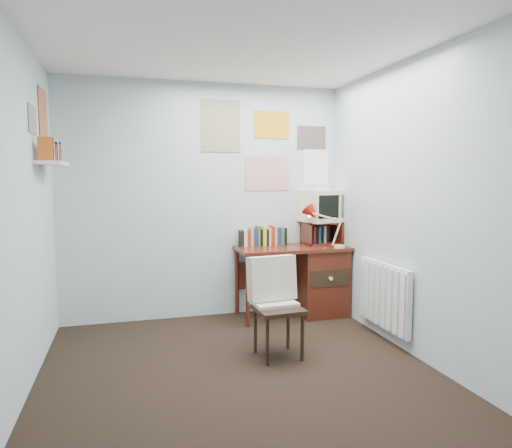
# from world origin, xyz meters

# --- Properties ---
(ground) EXTENTS (3.50, 3.50, 0.00)m
(ground) POSITION_xyz_m (0.00, 0.00, 0.00)
(ground) COLOR black
(ground) RESTS_ON ground
(back_wall) EXTENTS (3.00, 0.02, 2.50)m
(back_wall) POSITION_xyz_m (0.00, 1.75, 1.25)
(back_wall) COLOR #A6B8BE
(back_wall) RESTS_ON ground
(left_wall) EXTENTS (0.02, 3.50, 2.50)m
(left_wall) POSITION_xyz_m (-1.50, 0.00, 1.25)
(left_wall) COLOR #A6B8BE
(left_wall) RESTS_ON ground
(right_wall) EXTENTS (0.02, 3.50, 2.50)m
(right_wall) POSITION_xyz_m (1.50, 0.00, 1.25)
(right_wall) COLOR #A6B8BE
(right_wall) RESTS_ON ground
(ceiling) EXTENTS (3.00, 3.50, 0.02)m
(ceiling) POSITION_xyz_m (0.00, 0.00, 2.50)
(ceiling) COLOR white
(ceiling) RESTS_ON back_wall
(desk) EXTENTS (1.20, 0.55, 0.76)m
(desk) POSITION_xyz_m (1.17, 1.48, 0.41)
(desk) COLOR #4F1D12
(desk) RESTS_ON ground
(desk_chair) EXTENTS (0.44, 0.42, 0.81)m
(desk_chair) POSITION_xyz_m (0.39, 0.43, 0.41)
(desk_chair) COLOR black
(desk_chair) RESTS_ON ground
(desk_lamp) EXTENTS (0.33, 0.29, 0.41)m
(desk_lamp) POSITION_xyz_m (1.35, 1.26, 0.96)
(desk_lamp) COLOR #A90F0B
(desk_lamp) RESTS_ON desk
(tv_riser) EXTENTS (0.40, 0.30, 0.25)m
(tv_riser) POSITION_xyz_m (1.29, 1.59, 0.89)
(tv_riser) COLOR #4F1D12
(tv_riser) RESTS_ON desk
(crt_tv) EXTENTS (0.49, 0.47, 0.39)m
(crt_tv) POSITION_xyz_m (1.29, 1.61, 1.21)
(crt_tv) COLOR beige
(crt_tv) RESTS_ON tv_riser
(book_row) EXTENTS (0.60, 0.14, 0.22)m
(book_row) POSITION_xyz_m (0.66, 1.66, 0.87)
(book_row) COLOR #4F1D12
(book_row) RESTS_ON desk
(radiator) EXTENTS (0.09, 0.80, 0.60)m
(radiator) POSITION_xyz_m (1.46, 0.55, 0.42)
(radiator) COLOR white
(radiator) RESTS_ON right_wall
(wall_shelf) EXTENTS (0.20, 0.62, 0.24)m
(wall_shelf) POSITION_xyz_m (-1.40, 1.10, 1.62)
(wall_shelf) COLOR white
(wall_shelf) RESTS_ON left_wall
(posters_back) EXTENTS (1.20, 0.01, 0.90)m
(posters_back) POSITION_xyz_m (0.70, 1.74, 1.85)
(posters_back) COLOR white
(posters_back) RESTS_ON back_wall
(posters_left) EXTENTS (0.01, 0.70, 0.60)m
(posters_left) POSITION_xyz_m (-1.49, 1.10, 2.00)
(posters_left) COLOR white
(posters_left) RESTS_ON left_wall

